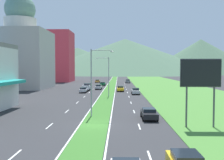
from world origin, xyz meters
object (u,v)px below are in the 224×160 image
(car_6, at_px, (97,81))
(car_9, at_px, (128,81))
(street_lamp_mid, at_px, (107,74))
(car_1, at_px, (103,84))
(car_2, at_px, (149,113))
(billboard_roadside, at_px, (201,77))
(car_7, at_px, (83,90))
(car_4, at_px, (99,87))
(street_lamp_near, at_px, (94,78))
(car_8, at_px, (136,91))
(pickup_truck_0, at_px, (87,87))
(car_0, at_px, (120,89))

(car_6, distance_m, car_9, 13.56)
(street_lamp_mid, distance_m, car_6, 54.89)
(car_1, height_order, car_2, car_1)
(billboard_roadside, height_order, car_7, billboard_roadside)
(car_4, distance_m, car_9, 34.10)
(street_lamp_near, height_order, car_8, street_lamp_near)
(car_1, bearing_deg, car_9, -30.10)
(car_1, xyz_separation_m, pickup_truck_0, (-3.44, -19.16, 0.27))
(billboard_roadside, bearing_deg, car_9, 93.54)
(car_9, bearing_deg, car_2, -0.01)
(street_lamp_mid, xyz_separation_m, car_9, (6.60, 52.23, -4.44))
(street_lamp_mid, height_order, car_6, street_lamp_mid)
(pickup_truck_0, bearing_deg, street_lamp_mid, -157.26)
(car_0, bearing_deg, street_lamp_near, -5.94)
(car_4, height_order, car_8, car_8)
(car_9, bearing_deg, street_lamp_mid, -7.20)
(car_8, bearing_deg, street_lamp_near, -14.64)
(street_lamp_mid, height_order, car_7, street_lamp_mid)
(street_lamp_mid, distance_m, pickup_truck_0, 17.89)
(billboard_roadside, bearing_deg, street_lamp_mid, 111.43)
(car_7, relative_size, pickup_truck_0, 0.80)
(street_lamp_near, height_order, car_1, street_lamp_near)
(car_9, bearing_deg, car_0, -5.09)
(car_6, xyz_separation_m, car_7, (0.05, -44.97, 0.01))
(street_lamp_near, distance_m, billboard_roadside, 13.80)
(car_2, height_order, car_7, car_7)
(car_8, bearing_deg, billboard_roadside, 7.77)
(car_6, distance_m, car_7, 44.97)
(car_7, relative_size, car_9, 0.94)
(car_9, relative_size, pickup_truck_0, 0.86)
(car_7, distance_m, pickup_truck_0, 6.73)
(car_0, distance_m, car_4, 9.21)
(billboard_roadside, xyz_separation_m, car_1, (-14.94, 64.90, -4.94))
(street_lamp_mid, relative_size, car_4, 2.03)
(car_4, relative_size, car_7, 1.02)
(street_lamp_mid, xyz_separation_m, car_4, (-3.52, 19.66, -4.48))
(car_4, bearing_deg, street_lamp_mid, -169.84)
(billboard_roadside, xyz_separation_m, car_6, (-18.46, 83.99, -4.93))
(car_6, bearing_deg, car_7, -179.93)
(billboard_roadside, distance_m, car_9, 82.23)
(car_0, xyz_separation_m, car_6, (-9.93, 40.98, -0.04))
(street_lamp_near, bearing_deg, street_lamp_mid, 88.29)
(car_2, xyz_separation_m, car_8, (0.28, 30.50, 0.07))
(car_1, bearing_deg, street_lamp_mid, -174.68)
(street_lamp_near, bearing_deg, car_7, 100.42)
(street_lamp_near, distance_m, car_7, 33.74)
(billboard_roadside, relative_size, car_2, 1.69)
(billboard_roadside, distance_m, car_1, 66.78)
(car_2, bearing_deg, car_8, 179.47)
(car_2, xyz_separation_m, car_7, (-13.34, 34.39, 0.01))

